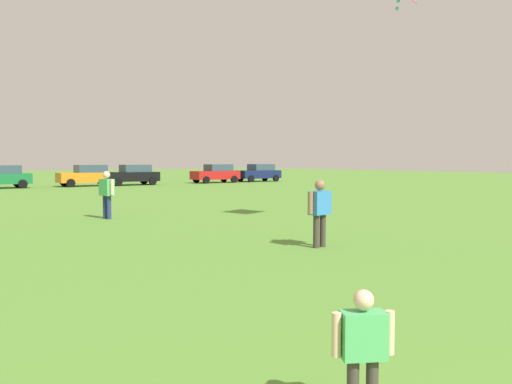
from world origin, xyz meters
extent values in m
cube|color=#4CB266|center=(0.66, 2.96, 0.69)|extent=(0.39, 0.33, 0.36)
cylinder|color=beige|center=(0.48, 3.06, 0.70)|extent=(0.07, 0.07, 0.34)
cylinder|color=beige|center=(0.85, 2.86, 0.70)|extent=(0.07, 0.07, 0.34)
sphere|color=beige|center=(0.66, 2.96, 0.96)|extent=(0.16, 0.16, 0.16)
cylinder|color=#3F3833|center=(5.96, 9.17, 0.39)|extent=(0.14, 0.14, 0.77)
cylinder|color=#3F3833|center=(5.73, 9.14, 0.39)|extent=(0.14, 0.14, 0.77)
cube|color=#337FCC|center=(5.84, 9.15, 1.04)|extent=(0.55, 0.35, 0.55)
cylinder|color=#936B4C|center=(6.16, 9.19, 1.06)|extent=(0.11, 0.11, 0.51)
cylinder|color=#936B4C|center=(5.53, 9.11, 1.06)|extent=(0.11, 0.11, 0.51)
sphere|color=#936B4C|center=(5.84, 9.15, 1.46)|extent=(0.24, 0.24, 0.24)
cylinder|color=navy|center=(3.81, 17.66, 0.41)|extent=(0.15, 0.15, 0.81)
cylinder|color=navy|center=(3.75, 17.90, 0.41)|extent=(0.15, 0.15, 0.81)
cube|color=#4CB266|center=(3.78, 17.78, 1.10)|extent=(0.42, 0.60, 0.57)
cylinder|color=beige|center=(3.86, 17.45, 1.12)|extent=(0.12, 0.12, 0.54)
cylinder|color=beige|center=(3.70, 18.10, 1.12)|extent=(0.12, 0.12, 0.54)
sphere|color=beige|center=(3.78, 17.78, 1.53)|extent=(0.25, 0.25, 0.25)
sphere|color=#3FBFE5|center=(9.92, 10.33, 6.66)|extent=(0.10, 0.10, 0.10)
sphere|color=#3FBFE5|center=(9.87, 10.33, 6.44)|extent=(0.10, 0.10, 0.10)
cube|color=#334756|center=(4.28, 41.38, 1.38)|extent=(2.24, 1.58, 0.60)
cylinder|color=black|center=(5.40, 40.48, 0.32)|extent=(0.64, 0.22, 0.64)
cylinder|color=black|center=(5.40, 42.28, 0.32)|extent=(0.64, 0.22, 0.64)
cube|color=orange|center=(10.16, 40.98, 0.70)|extent=(4.30, 1.80, 0.76)
cube|color=#334756|center=(10.50, 40.98, 1.38)|extent=(2.24, 1.58, 0.60)
cylinder|color=black|center=(8.69, 40.08, 0.32)|extent=(0.64, 0.22, 0.64)
cylinder|color=black|center=(8.69, 41.88, 0.32)|extent=(0.64, 0.22, 0.64)
cylinder|color=black|center=(11.62, 40.08, 0.32)|extent=(0.64, 0.22, 0.64)
cylinder|color=black|center=(11.62, 41.88, 0.32)|extent=(0.64, 0.22, 0.64)
cube|color=black|center=(13.72, 40.63, 0.70)|extent=(4.30, 1.80, 0.76)
cube|color=#334756|center=(14.07, 40.63, 1.38)|extent=(2.24, 1.58, 0.60)
cylinder|color=black|center=(12.26, 39.73, 0.32)|extent=(0.64, 0.22, 0.64)
cylinder|color=black|center=(12.26, 41.53, 0.32)|extent=(0.64, 0.22, 0.64)
cylinder|color=black|center=(15.19, 39.73, 0.32)|extent=(0.64, 0.22, 0.64)
cylinder|color=black|center=(15.19, 41.53, 0.32)|extent=(0.64, 0.22, 0.64)
cube|color=red|center=(21.66, 40.55, 0.70)|extent=(4.30, 1.80, 0.76)
cube|color=#334756|center=(22.00, 40.55, 1.38)|extent=(2.24, 1.58, 0.60)
cylinder|color=black|center=(20.20, 39.65, 0.32)|extent=(0.64, 0.22, 0.64)
cylinder|color=black|center=(20.20, 41.45, 0.32)|extent=(0.64, 0.22, 0.64)
cylinder|color=black|center=(23.12, 39.65, 0.32)|extent=(0.64, 0.22, 0.64)
cylinder|color=black|center=(23.12, 41.45, 0.32)|extent=(0.64, 0.22, 0.64)
cube|color=#141E4C|center=(26.50, 40.61, 0.70)|extent=(4.30, 1.80, 0.76)
cube|color=#334756|center=(26.84, 40.61, 1.38)|extent=(2.24, 1.58, 0.60)
cylinder|color=black|center=(25.03, 39.71, 0.32)|extent=(0.64, 0.22, 0.64)
cylinder|color=black|center=(25.03, 41.51, 0.32)|extent=(0.64, 0.22, 0.64)
cylinder|color=black|center=(27.96, 39.71, 0.32)|extent=(0.64, 0.22, 0.64)
cylinder|color=black|center=(27.96, 41.51, 0.32)|extent=(0.64, 0.22, 0.64)
camera|label=1|loc=(-2.24, 0.28, 2.03)|focal=36.07mm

